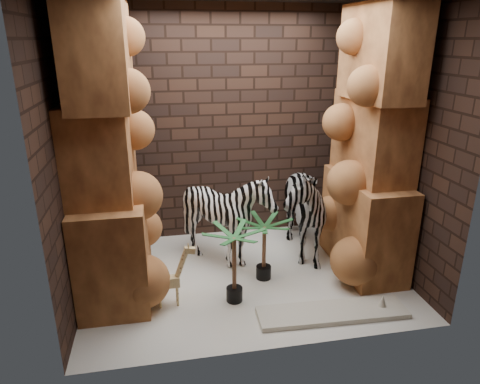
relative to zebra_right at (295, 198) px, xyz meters
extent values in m
plane|color=white|center=(-0.72, -0.49, -0.74)|extent=(3.50, 3.50, 0.00)
plane|color=#332018|center=(-0.72, 0.76, 0.76)|extent=(3.50, 0.00, 3.50)
plane|color=#332018|center=(-0.72, -1.74, 0.76)|extent=(3.50, 0.00, 3.50)
plane|color=#332018|center=(-2.47, -0.49, 0.76)|extent=(0.00, 3.00, 3.00)
plane|color=#332018|center=(1.03, -0.49, 0.76)|extent=(0.00, 3.00, 3.00)
imported|color=white|center=(0.00, 0.00, 0.00)|extent=(0.70, 1.26, 1.47)
imported|color=white|center=(-0.87, -0.13, -0.19)|extent=(0.97, 1.20, 1.08)
cube|color=beige|center=(-0.02, -1.36, -0.71)|extent=(1.50, 0.43, 0.05)
camera|label=1|loc=(-1.60, -4.75, 1.85)|focal=32.32mm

